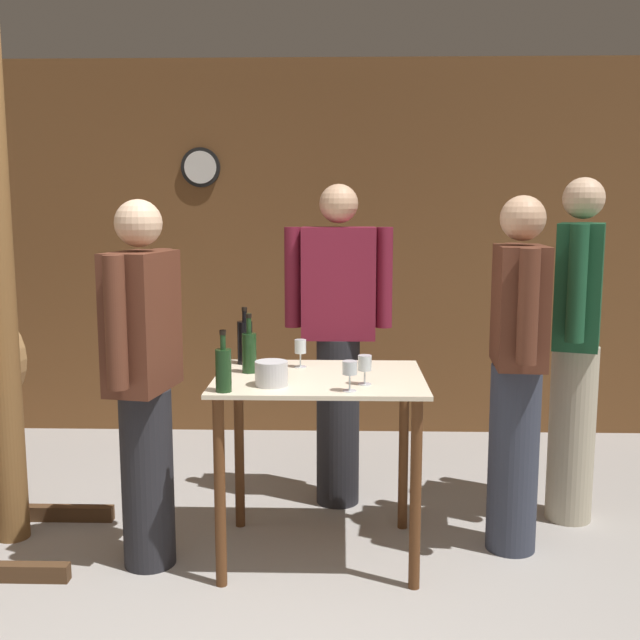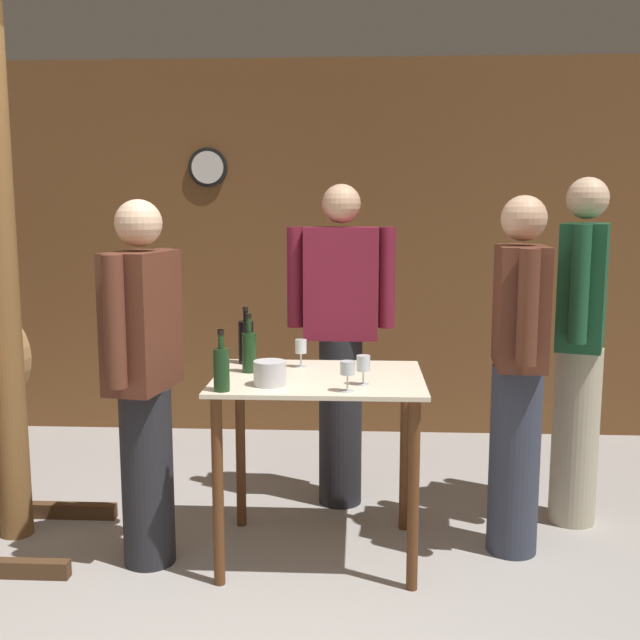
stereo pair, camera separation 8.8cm
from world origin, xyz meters
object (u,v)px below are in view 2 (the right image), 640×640
object	(u,v)px
wine_bottle_left	(246,341)
wine_glass_near_right	(363,364)
wine_glass_near_center	(347,369)
wine_bottle_center	(249,350)
person_visitor_with_scarf	(341,338)
person_visitor_bearded	(144,376)
person_visitor_near_door	(518,368)
wine_bottle_far_left	(221,368)
person_host	(580,344)
wooden_post	(1,272)
ice_bucket	(270,373)
wine_glass_near_left	(301,348)

from	to	relation	value
wine_bottle_left	wine_glass_near_right	xyz separation A→B (m)	(0.59, -0.44, -0.02)
wine_glass_near_center	wine_bottle_center	bearing A→B (deg)	142.99
person_visitor_with_scarf	person_visitor_bearded	world-z (taller)	person_visitor_with_scarf
person_visitor_near_door	wine_glass_near_center	bearing A→B (deg)	-154.68
wine_bottle_far_left	person_host	xyz separation A→B (m)	(1.73, 0.77, -0.02)
wooden_post	person_host	xyz separation A→B (m)	(2.89, 0.32, -0.39)
wine_glass_near_right	wine_bottle_left	bearing A→B (deg)	143.49
wine_glass_near_center	person_visitor_bearded	xyz separation A→B (m)	(-0.93, 0.17, -0.08)
person_host	person_visitor_bearded	size ratio (longest dim) A/B	1.07
wine_bottle_center	ice_bucket	size ratio (longest dim) A/B	1.95
wine_glass_near_left	person_visitor_bearded	bearing A→B (deg)	-155.86
wine_glass_near_left	person_visitor_with_scarf	bearing A→B (deg)	68.35
person_host	wine_glass_near_center	bearing A→B (deg)	-147.84
wine_bottle_center	person_host	xyz separation A→B (m)	(1.66, 0.39, -0.02)
wooden_post	person_host	bearing A→B (deg)	6.25
wine_bottle_left	person_visitor_with_scarf	world-z (taller)	person_visitor_with_scarf
wine_bottle_center	wine_glass_near_right	bearing A→B (deg)	-23.11
person_host	person_visitor_with_scarf	bearing A→B (deg)	170.88
wine_bottle_far_left	person_visitor_with_scarf	distance (m)	1.08
wine_glass_near_center	person_host	size ratio (longest dim) A/B	0.07
wooden_post	wine_glass_near_center	xyz separation A→B (m)	(1.70, -0.43, -0.37)
wine_bottle_far_left	wine_glass_near_left	world-z (taller)	wine_bottle_far_left
person_visitor_bearded	wine_bottle_left	bearing A→B (deg)	43.40
ice_bucket	person_visitor_with_scarf	distance (m)	0.90
person_host	person_visitor_bearded	distance (m)	2.20
wine_bottle_left	person_host	bearing A→B (deg)	6.23
wine_glass_near_right	person_visitor_with_scarf	size ratio (longest dim) A/B	0.07
person_visitor_bearded	person_host	bearing A→B (deg)	15.20
wine_glass_near_right	person_host	world-z (taller)	person_host
wine_bottle_far_left	wine_glass_near_right	size ratio (longest dim) A/B	2.01
wine_glass_near_left	person_host	xyz separation A→B (m)	(1.43, 0.26, -0.01)
person_host	wine_bottle_far_left	bearing A→B (deg)	-156.05
person_visitor_with_scarf	person_visitor_near_door	bearing A→B (deg)	-33.79
ice_bucket	person_host	bearing A→B (deg)	23.03
ice_bucket	person_visitor_with_scarf	size ratio (longest dim) A/B	0.08
wine_bottle_left	person_visitor_bearded	distance (m)	0.58
ice_bucket	person_visitor_bearded	bearing A→B (deg)	172.68
wine_bottle_far_left	person_visitor_near_door	world-z (taller)	person_visitor_near_door
wine_glass_near_left	person_visitor_near_door	size ratio (longest dim) A/B	0.08
person_visitor_with_scarf	person_visitor_near_door	xyz separation A→B (m)	(0.85, -0.57, -0.04)
wooden_post	wine_glass_near_center	bearing A→B (deg)	-14.26
person_host	person_visitor_near_door	bearing A→B (deg)	-136.57
person_visitor_near_door	ice_bucket	bearing A→B (deg)	-166.14
wooden_post	wine_glass_near_left	xyz separation A→B (m)	(1.46, 0.05, -0.37)
wine_bottle_far_left	person_visitor_near_door	xyz separation A→B (m)	(1.34, 0.40, -0.07)
wine_bottle_left	person_visitor_near_door	xyz separation A→B (m)	(1.32, -0.18, -0.09)
wine_glass_near_left	wine_glass_near_right	distance (m)	0.47
person_visitor_bearded	person_visitor_near_door	bearing A→B (deg)	6.80
wine_bottle_center	wine_bottle_far_left	bearing A→B (deg)	-99.72
wine_bottle_left	wine_bottle_center	xyz separation A→B (m)	(0.05, -0.20, -0.01)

